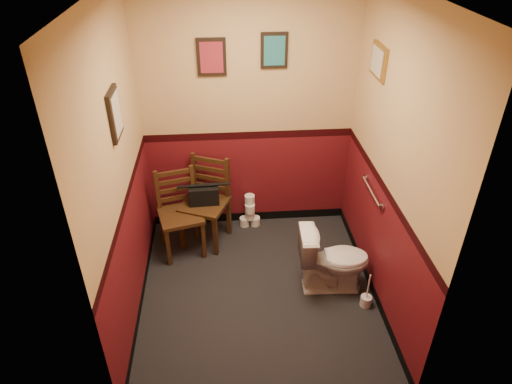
% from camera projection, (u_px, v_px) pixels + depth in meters
% --- Properties ---
extents(floor, '(2.20, 2.40, 0.00)m').
position_uv_depth(floor, '(258.00, 293.00, 4.42)').
color(floor, black).
rests_on(floor, ground).
extents(wall_back, '(2.20, 0.00, 2.70)m').
position_uv_depth(wall_back, '(249.00, 114.00, 4.70)').
color(wall_back, '#591016').
rests_on(wall_back, ground).
extents(wall_front, '(2.20, 0.00, 2.70)m').
position_uv_depth(wall_front, '(276.00, 274.00, 2.68)').
color(wall_front, '#591016').
rests_on(wall_front, ground).
extents(wall_left, '(0.00, 2.40, 2.70)m').
position_uv_depth(wall_left, '(121.00, 178.00, 3.62)').
color(wall_left, '#591016').
rests_on(wall_left, ground).
extents(wall_right, '(0.00, 2.40, 2.70)m').
position_uv_depth(wall_right, '(391.00, 167.00, 3.77)').
color(wall_right, '#591016').
rests_on(wall_right, ground).
extents(grab_bar, '(0.05, 0.56, 0.06)m').
position_uv_depth(grab_bar, '(372.00, 192.00, 4.19)').
color(grab_bar, silver).
rests_on(grab_bar, wall_right).
extents(framed_print_back_a, '(0.28, 0.04, 0.36)m').
position_uv_depth(framed_print_back_a, '(212.00, 57.00, 4.33)').
color(framed_print_back_a, black).
rests_on(framed_print_back_a, wall_back).
extents(framed_print_back_b, '(0.26, 0.04, 0.34)m').
position_uv_depth(framed_print_back_b, '(274.00, 50.00, 4.35)').
color(framed_print_back_b, black).
rests_on(framed_print_back_b, wall_back).
extents(framed_print_left, '(0.04, 0.30, 0.38)m').
position_uv_depth(framed_print_left, '(115.00, 114.00, 3.43)').
color(framed_print_left, black).
rests_on(framed_print_left, wall_left).
extents(framed_print_right, '(0.04, 0.34, 0.28)m').
position_uv_depth(framed_print_right, '(379.00, 61.00, 3.89)').
color(framed_print_right, olive).
rests_on(framed_print_right, wall_right).
extents(toilet, '(0.70, 0.41, 0.67)m').
position_uv_depth(toilet, '(333.00, 260.00, 4.32)').
color(toilet, white).
rests_on(toilet, floor).
extents(toilet_brush, '(0.11, 0.11, 0.38)m').
position_uv_depth(toilet_brush, '(366.00, 300.00, 4.25)').
color(toilet_brush, silver).
rests_on(toilet_brush, floor).
extents(chair_left, '(0.52, 0.52, 0.92)m').
position_uv_depth(chair_left, '(180.00, 213.00, 4.74)').
color(chair_left, '#442914').
rests_on(chair_left, floor).
extents(chair_right, '(0.59, 0.59, 0.96)m').
position_uv_depth(chair_right, '(206.00, 202.00, 4.88)').
color(chair_right, '#442914').
rests_on(chair_right, floor).
extents(handbag, '(0.32, 0.17, 0.23)m').
position_uv_depth(handbag, '(204.00, 195.00, 4.78)').
color(handbag, black).
rests_on(handbag, chair_right).
extents(tp_stack, '(0.24, 0.14, 0.41)m').
position_uv_depth(tp_stack, '(250.00, 213.00, 5.24)').
color(tp_stack, silver).
rests_on(tp_stack, floor).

